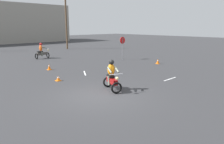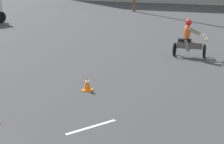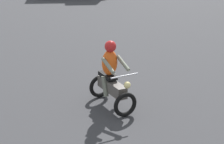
# 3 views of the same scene
# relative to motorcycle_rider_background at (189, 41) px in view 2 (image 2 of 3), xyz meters

# --- Properties ---
(motorcycle_rider_background) EXTENTS (1.52, 0.70, 1.66)m
(motorcycle_rider_background) POSITION_rel_motorcycle_rider_background_xyz_m (0.00, 0.00, 0.00)
(motorcycle_rider_background) COLOR black
(motorcycle_rider_background) RESTS_ON ground
(traffic_cone_near_left) EXTENTS (0.32, 0.32, 0.47)m
(traffic_cone_near_left) POSITION_rel_motorcycle_rider_background_xyz_m (-2.34, -6.07, -0.50)
(traffic_cone_near_left) COLOR orange
(traffic_cone_near_left) RESTS_ON ground
(lane_stripe_ne) EXTENTS (0.93, 1.40, 0.01)m
(lane_stripe_ne) POSITION_rel_motorcycle_rider_background_xyz_m (-1.05, -8.98, -0.72)
(lane_stripe_ne) COLOR silver
(lane_stripe_ne) RESTS_ON ground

